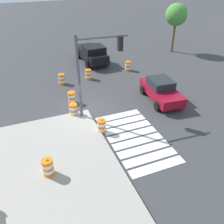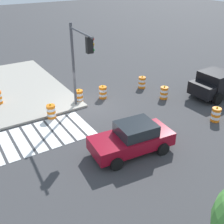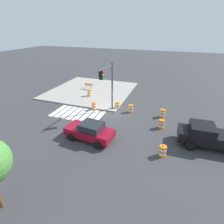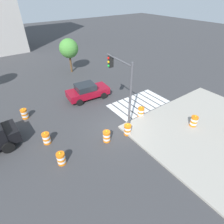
{
  "view_description": "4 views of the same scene",
  "coord_description": "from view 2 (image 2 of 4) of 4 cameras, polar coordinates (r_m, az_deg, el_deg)",
  "views": [
    {
      "loc": [
        14.07,
        -3.76,
        9.1
      ],
      "look_at": [
        2.0,
        1.08,
        0.87
      ],
      "focal_mm": 38.0,
      "sensor_mm": 36.0,
      "label": 1
    },
    {
      "loc": [
        7.6,
        15.31,
        8.71
      ],
      "look_at": [
        0.11,
        3.36,
        1.17
      ],
      "focal_mm": 44.21,
      "sensor_mm": 36.0,
      "label": 2
    },
    {
      "loc": [
        -5.91,
        17.52,
        9.17
      ],
      "look_at": [
        -0.13,
        1.48,
        0.78
      ],
      "focal_mm": 28.2,
      "sensor_mm": 36.0,
      "label": 3
    },
    {
      "loc": [
        -7.15,
        -9.04,
        9.63
      ],
      "look_at": [
        -0.21,
        0.58,
        1.35
      ],
      "focal_mm": 28.63,
      "sensor_mm": 36.0,
      "label": 4
    }
  ],
  "objects": [
    {
      "name": "traffic_barrel_crosswalk_end",
      "position": [
        20.54,
        10.71,
        3.92
      ],
      "size": [
        0.56,
        0.56,
        1.02
      ],
      "color": "orange",
      "rests_on": "ground"
    },
    {
      "name": "pickup_truck",
      "position": [
        22.07,
        21.29,
        5.63
      ],
      "size": [
        5.22,
        2.49,
        1.92
      ],
      "color": "black",
      "rests_on": "ground"
    },
    {
      "name": "traffic_light_pole",
      "position": [
        17.01,
        -6.75,
        11.56
      ],
      "size": [
        0.48,
        3.29,
        5.5
      ],
      "color": "#4C4C51",
      "rests_on": "sidewalk_corner"
    },
    {
      "name": "crosswalk_stripes",
      "position": [
        16.47,
        -14.54,
        -4.78
      ],
      "size": [
        5.85,
        3.2,
        0.02
      ],
      "color": "silver",
      "rests_on": "ground"
    },
    {
      "name": "traffic_barrel_near_corner",
      "position": [
        20.27,
        -1.9,
        4.09
      ],
      "size": [
        0.56,
        0.56,
        1.02
      ],
      "color": "orange",
      "rests_on": "ground"
    },
    {
      "name": "ground_plane",
      "position": [
        19.18,
        -5.04,
        1.02
      ],
      "size": [
        120.0,
        120.0,
        0.0
      ],
      "primitive_type": "plane",
      "color": "#38383A"
    },
    {
      "name": "traffic_barrel_far_curb",
      "position": [
        17.99,
        -12.47,
        0.1
      ],
      "size": [
        0.56,
        0.56,
        1.02
      ],
      "color": "orange",
      "rests_on": "ground"
    },
    {
      "name": "sports_car",
      "position": [
        14.32,
        4.24,
        -5.43
      ],
      "size": [
        4.46,
        2.45,
        1.63
      ],
      "color": "maroon",
      "rests_on": "ground"
    },
    {
      "name": "traffic_barrel_lane_center",
      "position": [
        19.8,
        -6.82,
        3.28
      ],
      "size": [
        0.56,
        0.56,
        1.02
      ],
      "color": "orange",
      "rests_on": "ground"
    },
    {
      "name": "traffic_barrel_median_far",
      "position": [
        22.17,
        6.23,
        6.1
      ],
      "size": [
        0.56,
        0.56,
        1.02
      ],
      "color": "orange",
      "rests_on": "ground"
    },
    {
      "name": "traffic_barrel_median_near",
      "position": [
        18.39,
        20.68,
        -0.51
      ],
      "size": [
        0.56,
        0.56,
        1.02
      ],
      "color": "orange",
      "rests_on": "ground"
    }
  ]
}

